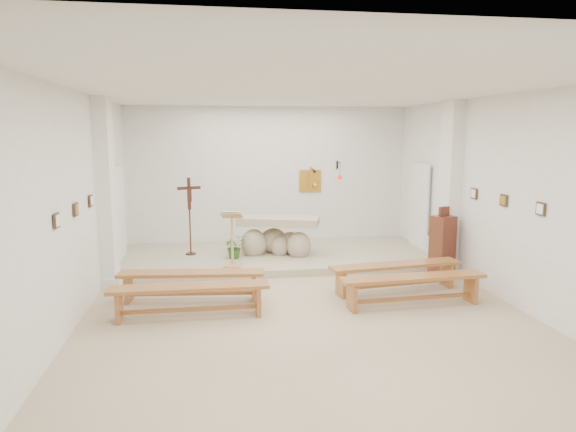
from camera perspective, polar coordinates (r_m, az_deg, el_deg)
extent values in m
cube|color=#C5AF8E|center=(8.44, 1.88, -10.56)|extent=(7.00, 10.00, 0.00)
cube|color=white|center=(8.14, -22.99, 0.68)|extent=(0.02, 10.00, 3.50)
cube|color=white|center=(9.31, 23.59, 1.63)|extent=(0.02, 10.00, 3.50)
cube|color=white|center=(12.92, -2.12, 4.32)|extent=(7.00, 0.02, 3.50)
cube|color=silver|center=(7.96, 2.02, 13.79)|extent=(7.00, 10.00, 0.02)
cube|color=tan|center=(11.73, -1.24, -4.48)|extent=(6.98, 3.00, 0.15)
cube|color=white|center=(10.05, -19.55, 2.38)|extent=(0.26, 0.55, 3.50)
cube|color=white|center=(10.99, 17.53, 3.03)|extent=(0.26, 0.55, 3.50)
cube|color=gold|center=(13.06, 2.48, 3.93)|extent=(0.55, 0.04, 0.55)
cube|color=black|center=(13.20, 5.49, 5.69)|extent=(0.04, 0.02, 0.20)
cylinder|color=black|center=(13.05, 5.65, 5.96)|extent=(0.02, 0.30, 0.02)
cylinder|color=black|center=(12.91, 5.80, 5.17)|extent=(0.01, 0.01, 0.34)
sphere|color=red|center=(12.93, 5.79, 4.33)|extent=(0.11, 0.11, 0.11)
cube|color=#402E1C|center=(7.37, -24.33, -0.46)|extent=(0.03, 0.20, 0.20)
cube|color=#402E1C|center=(8.33, -22.51, 0.68)|extent=(0.03, 0.20, 0.20)
cube|color=#402E1C|center=(9.29, -21.06, 1.59)|extent=(0.03, 0.20, 0.20)
cube|color=#402E1C|center=(8.64, 26.26, 0.72)|extent=(0.03, 0.20, 0.20)
cube|color=#402E1C|center=(9.47, 22.83, 1.62)|extent=(0.03, 0.20, 0.20)
cube|color=#402E1C|center=(10.33, 19.96, 2.36)|extent=(0.03, 0.20, 0.20)
cube|color=silver|center=(10.99, -18.77, -4.87)|extent=(0.10, 0.85, 0.52)
cube|color=silver|center=(11.87, 15.96, -3.71)|extent=(0.10, 0.85, 0.52)
ellipsoid|color=tan|center=(11.53, -3.81, -3.10)|extent=(0.58, 0.49, 0.66)
ellipsoid|color=tan|center=(11.39, 1.23, -3.33)|extent=(0.54, 0.46, 0.62)
ellipsoid|color=tan|center=(11.76, -1.62, -2.76)|extent=(0.62, 0.53, 0.58)
ellipsoid|color=tan|center=(11.67, 0.22, -3.09)|extent=(0.50, 0.43, 0.54)
ellipsoid|color=tan|center=(11.53, -0.88, -3.42)|extent=(0.43, 0.36, 0.50)
cube|color=tan|center=(11.47, -1.08, -0.56)|extent=(1.92, 1.20, 0.17)
cube|color=tan|center=(10.63, -6.17, -5.46)|extent=(0.42, 0.42, 0.04)
cylinder|color=tan|center=(10.52, -6.21, -2.90)|extent=(0.05, 0.05, 1.01)
cube|color=tan|center=(10.40, -6.28, 0.06)|extent=(0.48, 0.39, 0.16)
cube|color=white|center=(10.35, -6.33, 0.30)|extent=(0.41, 0.32, 0.13)
cylinder|color=#3A1B12|center=(11.77, -10.74, -4.14)|extent=(0.23, 0.23, 0.03)
cylinder|color=#3A1B12|center=(11.67, -10.82, -1.71)|extent=(0.03, 0.03, 1.05)
cube|color=#3A1B12|center=(11.54, -10.94, 2.46)|extent=(0.08, 0.07, 0.71)
cube|color=#3A1B12|center=(11.52, -10.96, 3.07)|extent=(0.51, 0.20, 0.07)
cube|color=#3A1B12|center=(11.51, -10.90, 2.31)|extent=(0.10, 0.06, 0.30)
imported|color=#2A5B24|center=(11.27, -5.95, -3.38)|extent=(0.58, 0.55, 0.51)
cube|color=#562A18|center=(10.73, 16.76, -3.23)|extent=(0.49, 0.49, 1.23)
cube|color=#562A18|center=(10.61, 16.94, 0.48)|extent=(0.25, 0.14, 0.20)
cube|color=#B06C33|center=(8.93, -10.70, -6.27)|extent=(2.49, 0.64, 0.06)
cube|color=#B06C33|center=(9.21, -17.28, -7.72)|extent=(0.10, 0.36, 0.47)
cube|color=#B06C33|center=(8.92, -3.81, -7.87)|extent=(0.10, 0.36, 0.47)
cube|color=#B06C33|center=(9.04, -10.64, -8.46)|extent=(2.07, 0.28, 0.06)
cube|color=#B06C33|center=(9.51, 11.90, -5.35)|extent=(2.49, 0.71, 0.06)
cube|color=#B06C33|center=(9.14, 5.89, -7.47)|extent=(0.11, 0.36, 0.47)
cube|color=#B06C33|center=(10.11, 17.22, -6.22)|extent=(0.11, 0.36, 0.47)
cube|color=#B06C33|center=(9.61, 11.83, -7.42)|extent=(2.06, 0.34, 0.06)
cube|color=#B06C33|center=(8.15, -10.90, -7.79)|extent=(2.47, 0.40, 0.06)
cube|color=#B06C33|center=(8.35, -18.26, -9.54)|extent=(0.07, 0.36, 0.47)
cube|color=#B06C33|center=(8.25, -3.34, -9.31)|extent=(0.07, 0.36, 0.47)
cube|color=#B06C33|center=(8.27, -10.82, -10.17)|extent=(2.07, 0.08, 0.06)
cube|color=#B06C33|center=(8.78, 13.76, -6.65)|extent=(2.48, 0.53, 0.06)
cube|color=#B06C33|center=(8.47, 7.10, -8.87)|extent=(0.09, 0.36, 0.47)
cube|color=#B06C33|center=(9.35, 19.65, -7.60)|extent=(0.09, 0.36, 0.47)
cube|color=#B06C33|center=(8.89, 13.67, -8.87)|extent=(2.07, 0.18, 0.06)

